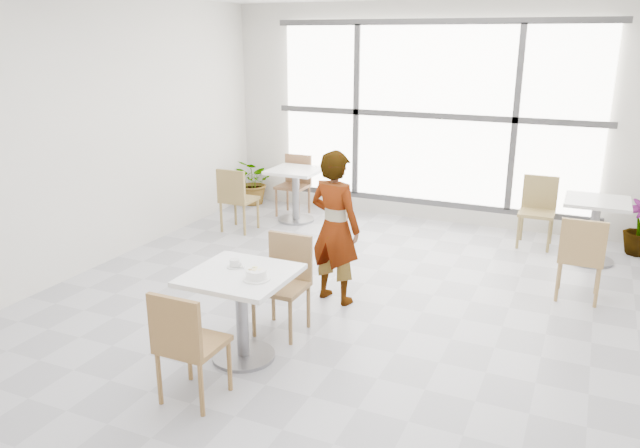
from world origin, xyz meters
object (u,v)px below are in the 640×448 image
at_px(coffee_cup, 235,264).
at_px(bg_chair_right_near, 581,254).
at_px(bg_chair_left_far, 295,181).
at_px(person, 335,227).
at_px(chair_far, 285,277).
at_px(bg_table_left, 296,187).
at_px(plant_left, 254,182).
at_px(bg_chair_right_far, 538,206).
at_px(oatmeal_bowl, 256,274).
at_px(chair_near, 186,340).
at_px(bg_chair_left_near, 236,196).
at_px(bg_table_right, 595,222).
at_px(main_table, 241,299).

xyz_separation_m(coffee_cup, bg_chair_right_near, (2.55, 2.26, -0.28)).
bearing_deg(bg_chair_left_far, person, -56.44).
xyz_separation_m(chair_far, bg_chair_left_far, (-1.59, 3.39, 0.00)).
height_order(bg_table_left, plant_left, bg_table_left).
height_order(bg_chair_left_far, bg_chair_right_far, same).
relative_size(oatmeal_bowl, bg_chair_right_near, 0.24).
height_order(chair_near, bg_chair_left_near, same).
bearing_deg(bg_chair_right_far, chair_near, -112.00).
height_order(person, bg_table_left, person).
relative_size(oatmeal_bowl, bg_chair_left_far, 0.24).
bearing_deg(coffee_cup, person, 75.41).
relative_size(bg_table_right, bg_chair_left_far, 0.86).
distance_m(bg_table_left, bg_chair_left_near, 0.94).
xyz_separation_m(main_table, bg_table_left, (-1.35, 3.69, -0.04)).
bearing_deg(bg_chair_left_near, main_table, 122.52).
bearing_deg(bg_chair_left_near, bg_chair_right_far, -163.40).
xyz_separation_m(chair_near, bg_chair_right_near, (2.47, 3.07, 0.00)).
distance_m(coffee_cup, plant_left, 4.71).
bearing_deg(oatmeal_bowl, chair_far, 99.28).
distance_m(chair_near, chair_far, 1.34).
xyz_separation_m(bg_table_right, bg_chair_left_far, (-4.07, 0.40, 0.01)).
xyz_separation_m(chair_near, bg_chair_right_far, (1.91, 4.72, 0.00)).
bearing_deg(bg_chair_right_far, main_table, -115.27).
height_order(person, bg_chair_right_far, person).
bearing_deg(bg_chair_right_far, coffee_cup, -116.95).
relative_size(bg_table_left, bg_table_right, 1.00).
xyz_separation_m(oatmeal_bowl, bg_chair_right_near, (2.26, 2.42, -0.29)).
height_order(bg_chair_left_far, plant_left, bg_chair_left_far).
relative_size(chair_far, person, 0.57).
xyz_separation_m(bg_chair_right_near, bg_chair_right_far, (-0.56, 1.65, 0.00)).
xyz_separation_m(oatmeal_bowl, bg_table_right, (2.36, 3.68, -0.31)).
bearing_deg(main_table, chair_near, -91.51).
relative_size(coffee_cup, bg_table_left, 0.21).
bearing_deg(oatmeal_bowl, bg_chair_right_near, 46.93).
xyz_separation_m(bg_table_left, bg_chair_right_near, (3.80, -1.34, 0.01)).
xyz_separation_m(chair_near, bg_table_right, (2.57, 4.33, -0.01)).
distance_m(bg_chair_left_near, bg_chair_right_near, 4.33).
bearing_deg(bg_table_left, main_table, -69.96).
bearing_deg(person, chair_near, 96.95).
bearing_deg(bg_table_right, person, -136.06).
distance_m(person, plant_left, 3.85).
relative_size(bg_table_right, bg_chair_left_near, 0.86).
distance_m(oatmeal_bowl, bg_chair_right_near, 3.33).
distance_m(chair_far, coffee_cup, 0.63).
height_order(oatmeal_bowl, coffee_cup, oatmeal_bowl).
bearing_deg(main_table, bg_table_right, 54.74).
distance_m(bg_table_right, bg_chair_left_far, 4.09).
bearing_deg(chair_far, plant_left, 123.77).
bearing_deg(plant_left, bg_table_right, -7.08).
xyz_separation_m(bg_chair_left_far, bg_chair_right_near, (3.97, -1.67, 0.00)).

